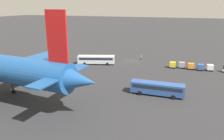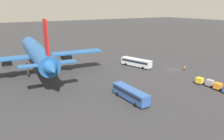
{
  "view_description": "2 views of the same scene",
  "coord_description": "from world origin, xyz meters",
  "px_view_note": "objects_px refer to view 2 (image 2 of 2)",
  "views": [
    {
      "loc": [
        -19.63,
        78.27,
        20.45
      ],
      "look_at": [
        -1.66,
        27.33,
        4.21
      ],
      "focal_mm": 35.0,
      "sensor_mm": 36.0,
      "label": 1
    },
    {
      "loc": [
        -54.64,
        60.37,
        22.75
      ],
      "look_at": [
        1.41,
        25.98,
        3.49
      ],
      "focal_mm": 35.0,
      "sensor_mm": 36.0,
      "label": 2
    }
  ],
  "objects_px": {
    "shuttle_bus_far": "(130,93)",
    "worker_person": "(185,68)",
    "cargo_cart_orange": "(218,86)",
    "cargo_cart_yellow": "(200,80)",
    "cargo_cart_grey": "(210,83)",
    "shuttle_bus_near": "(136,62)",
    "airplane": "(37,53)"
  },
  "relations": [
    {
      "from": "shuttle_bus_far",
      "to": "worker_person",
      "type": "relative_size",
      "value": 7.08
    },
    {
      "from": "cargo_cart_orange",
      "to": "cargo_cart_yellow",
      "type": "distance_m",
      "value": 5.8
    },
    {
      "from": "cargo_cart_grey",
      "to": "cargo_cart_yellow",
      "type": "relative_size",
      "value": 1.0
    },
    {
      "from": "shuttle_bus_far",
      "to": "cargo_cart_yellow",
      "type": "relative_size",
      "value": 5.71
    },
    {
      "from": "worker_person",
      "to": "cargo_cart_grey",
      "type": "distance_m",
      "value": 16.69
    },
    {
      "from": "cargo_cart_yellow",
      "to": "cargo_cart_orange",
      "type": "bearing_deg",
      "value": -177.08
    },
    {
      "from": "shuttle_bus_near",
      "to": "cargo_cart_orange",
      "type": "xyz_separation_m",
      "value": [
        -31.79,
        -4.36,
        -0.69
      ]
    },
    {
      "from": "shuttle_bus_far",
      "to": "worker_person",
      "type": "height_order",
      "value": "shuttle_bus_far"
    },
    {
      "from": "airplane",
      "to": "worker_person",
      "type": "distance_m",
      "value": 52.58
    },
    {
      "from": "airplane",
      "to": "cargo_cart_orange",
      "type": "height_order",
      "value": "airplane"
    },
    {
      "from": "worker_person",
      "to": "cargo_cart_orange",
      "type": "relative_size",
      "value": 0.81
    },
    {
      "from": "cargo_cart_orange",
      "to": "shuttle_bus_near",
      "type": "bearing_deg",
      "value": 7.82
    },
    {
      "from": "shuttle_bus_near",
      "to": "cargo_cart_yellow",
      "type": "relative_size",
      "value": 6.1
    },
    {
      "from": "shuttle_bus_near",
      "to": "worker_person",
      "type": "relative_size",
      "value": 7.55
    },
    {
      "from": "worker_person",
      "to": "cargo_cart_grey",
      "type": "bearing_deg",
      "value": 155.6
    },
    {
      "from": "cargo_cart_yellow",
      "to": "airplane",
      "type": "bearing_deg",
      "value": 47.13
    },
    {
      "from": "airplane",
      "to": "shuttle_bus_far",
      "type": "relative_size",
      "value": 4.29
    },
    {
      "from": "worker_person",
      "to": "airplane",
      "type": "bearing_deg",
      "value": 62.98
    },
    {
      "from": "shuttle_bus_near",
      "to": "cargo_cart_yellow",
      "type": "distance_m",
      "value": 26.32
    },
    {
      "from": "airplane",
      "to": "shuttle_bus_far",
      "type": "bearing_deg",
      "value": -153.18
    },
    {
      "from": "cargo_cart_grey",
      "to": "airplane",
      "type": "bearing_deg",
      "value": 45.5
    },
    {
      "from": "shuttle_bus_near",
      "to": "airplane",
      "type": "bearing_deg",
      "value": 56.63
    },
    {
      "from": "airplane",
      "to": "shuttle_bus_far",
      "type": "xyz_separation_m",
      "value": [
        -34.45,
        -14.03,
        -5.57
      ]
    },
    {
      "from": "worker_person",
      "to": "cargo_cart_grey",
      "type": "xyz_separation_m",
      "value": [
        -15.2,
        6.89,
        0.32
      ]
    },
    {
      "from": "airplane",
      "to": "worker_person",
      "type": "relative_size",
      "value": 30.33
    },
    {
      "from": "shuttle_bus_far",
      "to": "cargo_cart_yellow",
      "type": "distance_m",
      "value": 24.82
    },
    {
      "from": "shuttle_bus_far",
      "to": "worker_person",
      "type": "xyz_separation_m",
      "value": [
        10.75,
        -32.45,
        -0.97
      ]
    },
    {
      "from": "cargo_cart_grey",
      "to": "worker_person",
      "type": "bearing_deg",
      "value": -24.4
    },
    {
      "from": "shuttle_bus_far",
      "to": "airplane",
      "type": "bearing_deg",
      "value": 21.39
    },
    {
      "from": "shuttle_bus_near",
      "to": "worker_person",
      "type": "distance_m",
      "value": 18.08
    },
    {
      "from": "cargo_cart_yellow",
      "to": "shuttle_bus_near",
      "type": "bearing_deg",
      "value": 8.89
    },
    {
      "from": "worker_person",
      "to": "cargo_cart_orange",
      "type": "height_order",
      "value": "cargo_cart_orange"
    }
  ]
}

